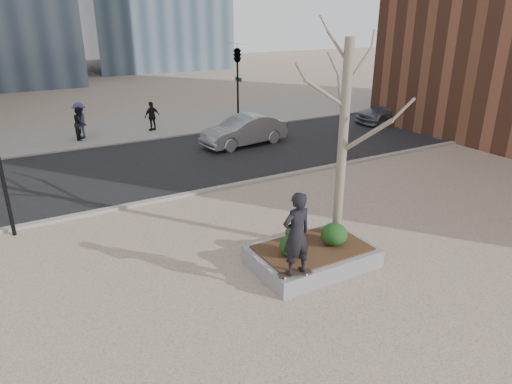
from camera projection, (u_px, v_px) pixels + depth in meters
ground at (279, 274)px, 11.20m from camera, size 120.00×120.00×0.00m
street at (152, 165)px, 19.29m from camera, size 60.00×8.00×0.02m
far_sidewalk at (113, 130)px, 24.95m from camera, size 60.00×6.00×0.02m
planter at (312, 256)px, 11.58m from camera, size 3.00×2.00×0.45m
planter_mulch at (312, 248)px, 11.49m from camera, size 2.70×1.70×0.04m
sycamore_tree at (345, 111)px, 10.98m from camera, size 2.80×2.80×6.60m
shrub_left at (292, 246)px, 11.00m from camera, size 0.61×0.61×0.52m
shrub_middle at (295, 233)px, 11.75m from camera, size 0.49×0.49×0.41m
shrub_right at (334, 234)px, 11.52m from camera, size 0.67×0.67×0.57m
skateboard at (295, 274)px, 10.30m from camera, size 0.81×0.37×0.08m
skateboarder at (296, 234)px, 9.93m from camera, size 0.73×0.49×1.95m
car_silver at (244, 131)px, 21.93m from camera, size 4.43×1.99×1.41m
car_third at (392, 111)px, 26.62m from camera, size 4.60×2.12×1.30m
pedestrian_a at (80, 123)px, 22.80m from camera, size 0.91×1.00×1.66m
pedestrian_b at (80, 120)px, 23.11m from camera, size 0.91×1.29×1.81m
pedestrian_c at (152, 116)px, 24.61m from camera, size 0.99×0.63×1.57m
traffic_light_far at (238, 86)px, 25.18m from camera, size 0.60×2.48×4.50m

